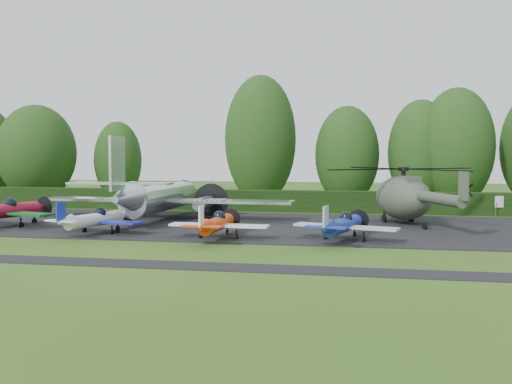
% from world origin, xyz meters
% --- Properties ---
extents(ground, '(160.00, 160.00, 0.00)m').
position_xyz_m(ground, '(0.00, 0.00, 0.00)').
color(ground, '#2A4C15').
rests_on(ground, ground).
extents(apron, '(70.00, 18.00, 0.01)m').
position_xyz_m(apron, '(0.00, 10.00, 0.00)').
color(apron, black).
rests_on(apron, ground).
extents(taxiway_verge, '(70.00, 2.00, 0.00)m').
position_xyz_m(taxiway_verge, '(0.00, -6.00, 0.00)').
color(taxiway_verge, black).
rests_on(taxiway_verge, ground).
extents(hedgerow, '(90.00, 1.60, 2.00)m').
position_xyz_m(hedgerow, '(0.00, 21.00, 0.00)').
color(hedgerow, black).
rests_on(hedgerow, ground).
extents(transport_plane, '(21.39, 16.40, 6.86)m').
position_xyz_m(transport_plane, '(-2.22, 11.74, 1.91)').
color(transport_plane, silver).
rests_on(transport_plane, ground).
extents(light_plane_red, '(7.75, 8.15, 2.98)m').
position_xyz_m(light_plane_red, '(-12.04, 5.48, 1.24)').
color(light_plane_red, maroon).
rests_on(light_plane_red, ground).
extents(light_plane_white, '(6.38, 6.70, 2.45)m').
position_xyz_m(light_plane_white, '(-3.74, 3.35, 1.02)').
color(light_plane_white, silver).
rests_on(light_plane_white, ground).
extents(light_plane_orange, '(6.39, 6.72, 2.46)m').
position_xyz_m(light_plane_orange, '(4.92, 2.48, 1.02)').
color(light_plane_orange, red).
rests_on(light_plane_orange, ground).
extents(light_plane_blue, '(6.54, 6.88, 2.51)m').
position_xyz_m(light_plane_blue, '(12.73, 3.11, 1.05)').
color(light_plane_blue, '#192D97').
rests_on(light_plane_blue, ground).
extents(helicopter, '(13.61, 15.93, 4.38)m').
position_xyz_m(helicopter, '(16.97, 13.06, 2.35)').
color(helicopter, '#3B4737').
rests_on(helicopter, ground).
extents(sign_board, '(3.17, 0.12, 1.79)m').
position_xyz_m(sign_board, '(26.66, 20.50, 1.21)').
color(sign_board, '#3F3326').
rests_on(sign_board, ground).
extents(tree_0, '(7.62, 7.62, 12.30)m').
position_xyz_m(tree_0, '(23.40, 29.92, 6.14)').
color(tree_0, black).
rests_on(tree_0, ground).
extents(tree_1, '(6.92, 6.92, 10.66)m').
position_xyz_m(tree_1, '(12.18, 30.84, 5.32)').
color(tree_1, black).
rests_on(tree_1, ground).
extents(tree_3, '(5.71, 5.71, 9.39)m').
position_xyz_m(tree_3, '(-15.38, 33.03, 4.68)').
color(tree_3, black).
rests_on(tree_3, ground).
extents(tree_7, '(9.06, 9.06, 11.20)m').
position_xyz_m(tree_7, '(-23.76, 29.05, 5.59)').
color(tree_7, black).
rests_on(tree_7, ground).
extents(tree_8, '(6.81, 6.81, 11.20)m').
position_xyz_m(tree_8, '(19.89, 30.74, 5.59)').
color(tree_8, black).
rests_on(tree_8, ground).
extents(tree_9, '(7.86, 7.86, 14.12)m').
position_xyz_m(tree_9, '(2.76, 30.07, 7.05)').
color(tree_9, black).
rests_on(tree_9, ground).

